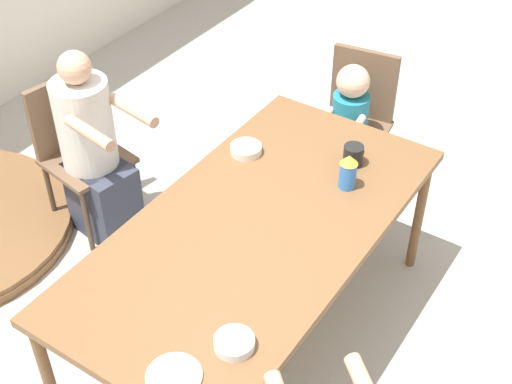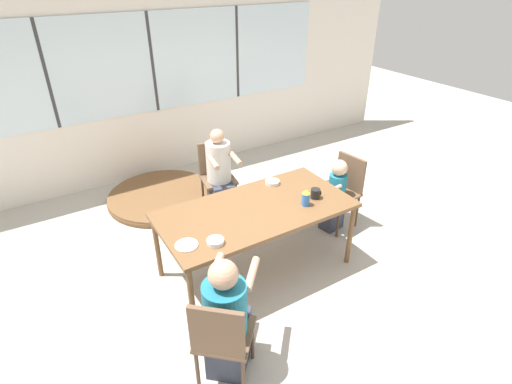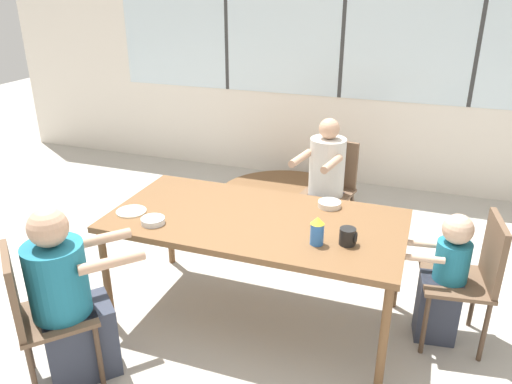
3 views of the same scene
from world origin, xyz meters
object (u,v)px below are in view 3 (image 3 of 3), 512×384
object	(u,v)px
person_toddler	(444,282)
bowl_cereal	(153,221)
sippy_cup	(317,230)
person_man_blue_shirt	(69,304)
chair_for_woman_green_shirt	(332,181)
chair_for_toddler	(474,271)
chair_for_man_blue_shirt	(36,308)
folded_table_stack	(285,198)
bowl_white_shallow	(329,204)
person_woman_green_shirt	(324,190)
coffee_mug	(348,236)

from	to	relation	value
person_toddler	bowl_cereal	xyz separation A→B (m)	(-1.75, -0.45, 0.34)
sippy_cup	person_man_blue_shirt	bearing A→B (deg)	-151.20
person_toddler	bowl_cereal	world-z (taller)	person_toddler
chair_for_woman_green_shirt	chair_for_toddler	size ratio (longest dim) A/B	1.00
chair_for_toddler	person_toddler	distance (m)	0.18
chair_for_man_blue_shirt	folded_table_stack	bearing A→B (deg)	121.15
chair_for_toddler	bowl_white_shallow	xyz separation A→B (m)	(-0.93, 0.14, 0.24)
chair_for_woman_green_shirt	person_woman_green_shirt	xyz separation A→B (m)	(-0.03, -0.16, -0.02)
chair_for_man_blue_shirt	person_woman_green_shirt	world-z (taller)	person_woman_green_shirt
coffee_mug	chair_for_man_blue_shirt	bearing A→B (deg)	-150.39
chair_for_man_blue_shirt	person_woman_green_shirt	bearing A→B (deg)	105.13
chair_for_woman_green_shirt	sippy_cup	bearing A→B (deg)	107.67
coffee_mug	bowl_white_shallow	bearing A→B (deg)	113.65
chair_for_man_blue_shirt	person_toddler	bearing A→B (deg)	71.29
person_woman_green_shirt	bowl_white_shallow	size ratio (longest dim) A/B	7.32
chair_for_toddler	bowl_cereal	xyz separation A→B (m)	(-1.91, -0.48, 0.24)
person_woman_green_shirt	bowl_white_shallow	bearing A→B (deg)	113.49
person_man_blue_shirt	person_woman_green_shirt	bearing A→B (deg)	106.25
bowl_white_shallow	sippy_cup	bearing A→B (deg)	-85.99
bowl_white_shallow	chair_for_man_blue_shirt	bearing A→B (deg)	-134.57
chair_for_toddler	sippy_cup	distance (m)	1.02
coffee_mug	folded_table_stack	xyz separation A→B (m)	(-0.96, 2.01, -0.74)
person_toddler	chair_for_man_blue_shirt	bearing A→B (deg)	111.30
chair_for_man_blue_shirt	chair_for_toddler	distance (m)	2.52
chair_for_toddler	person_toddler	bearing A→B (deg)	90.00
person_toddler	chair_for_woman_green_shirt	bearing A→B (deg)	31.38
bowl_white_shallow	folded_table_stack	bearing A→B (deg)	116.04
sippy_cup	bowl_cereal	bearing A→B (deg)	-174.90
person_toddler	sippy_cup	world-z (taller)	sippy_cup
chair_for_man_blue_shirt	sippy_cup	bearing A→B (deg)	72.85
person_woman_green_shirt	folded_table_stack	size ratio (longest dim) A/B	0.78
person_toddler	folded_table_stack	xyz separation A→B (m)	(-1.52, 1.70, -0.37)
person_man_blue_shirt	sippy_cup	world-z (taller)	person_man_blue_shirt
coffee_mug	folded_table_stack	world-z (taller)	coffee_mug
person_man_blue_shirt	person_toddler	size ratio (longest dim) A/B	1.22
person_woman_green_shirt	person_toddler	size ratio (longest dim) A/B	1.26
bowl_cereal	folded_table_stack	bearing A→B (deg)	84.01
chair_for_woman_green_shirt	coffee_mug	bearing A→B (deg)	114.25
chair_for_woman_green_shirt	coffee_mug	distance (m)	1.54
sippy_cup	bowl_cereal	world-z (taller)	sippy_cup
chair_for_woman_green_shirt	folded_table_stack	xyz separation A→B (m)	(-0.57, 0.54, -0.47)
chair_for_toddler	sippy_cup	world-z (taller)	sippy_cup
chair_for_toddler	folded_table_stack	bearing A→B (deg)	37.04
person_woman_green_shirt	folded_table_stack	xyz separation A→B (m)	(-0.55, 0.70, -0.45)
bowl_white_shallow	folded_table_stack	xyz separation A→B (m)	(-0.75, 1.54, -0.71)
person_man_blue_shirt	folded_table_stack	size ratio (longest dim) A/B	0.76
chair_for_woman_green_shirt	chair_for_man_blue_shirt	xyz separation A→B (m)	(-1.12, -2.32, 0.00)
chair_for_woman_green_shirt	chair_for_man_blue_shirt	bearing A→B (deg)	73.78
bowl_white_shallow	bowl_cereal	xyz separation A→B (m)	(-0.98, -0.61, -0.00)
person_man_blue_shirt	coffee_mug	distance (m)	1.60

